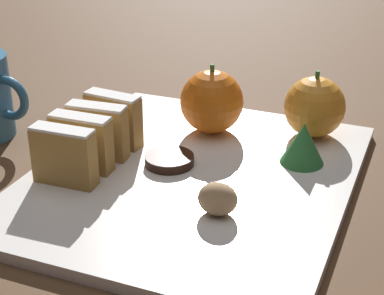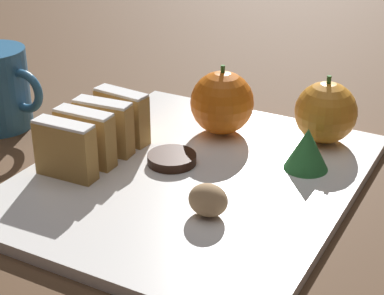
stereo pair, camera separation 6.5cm
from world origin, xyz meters
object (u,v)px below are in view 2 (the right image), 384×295
orange_near (222,103)px  chocolate_cookie (172,159)px  orange_far (326,112)px  walnut (208,200)px

orange_near → chocolate_cookie: size_ratio=1.57×
orange_far → chocolate_cookie: 0.18m
orange_far → walnut: orange_far is taller
walnut → chocolate_cookie: bearing=137.6°
walnut → chocolate_cookie: size_ratio=0.72×
orange_near → orange_far: (0.11, 0.03, -0.00)m
orange_near → chocolate_cookie: 0.10m
orange_far → chocolate_cookie: orange_far is taller
walnut → orange_far: bearing=78.0°
walnut → chocolate_cookie: 0.11m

